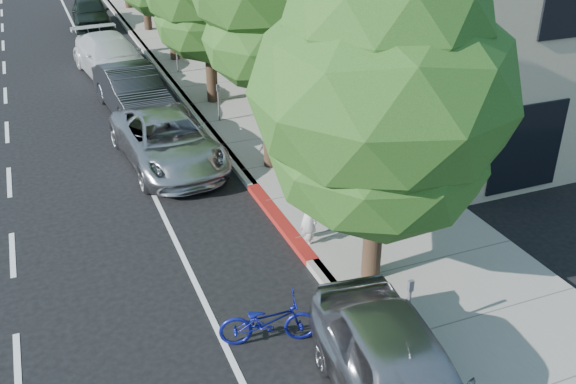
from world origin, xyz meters
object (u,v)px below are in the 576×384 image
bicycle (268,321)px  silver_suv (168,141)px  white_pickup (111,57)px  dark_suv_far (91,13)px  near_car_a (400,379)px  pedestrian (324,91)px  street_tree_0 (383,95)px  cyclist (309,215)px  dark_sedan (133,91)px

bicycle → silver_suv: bearing=14.1°
white_pickup → dark_suv_far: size_ratio=1.20×
near_car_a → pedestrian: pedestrian is taller
silver_suv → near_car_a: size_ratio=1.12×
silver_suv → dark_suv_far: size_ratio=1.14×
white_pickup → street_tree_0: bearing=-87.3°
cyclist → near_car_a: cyclist is taller
street_tree_0 → near_car_a: bearing=-112.1°
bicycle → dark_sedan: 13.24m
bicycle → dark_suv_far: dark_suv_far is taller
silver_suv → white_pickup: white_pickup is taller
street_tree_0 → dark_suv_far: street_tree_0 is taller
dark_suv_far → near_car_a: size_ratio=0.98×
dark_suv_far → bicycle: bearing=-87.3°
silver_suv → bicycle: bearing=-94.4°
street_tree_0 → silver_suv: (-2.65, 7.50, -3.43)m
near_car_a → silver_suv: bearing=103.4°
near_car_a → bicycle: bearing=124.1°
white_pickup → pedestrian: size_ratio=3.14×
bicycle → dark_sedan: dark_sedan is taller
bicycle → pedestrian: (5.80, 10.09, 0.56)m
cyclist → dark_sedan: size_ratio=0.33×
street_tree_0 → dark_sedan: bearing=103.0°
street_tree_0 → cyclist: bearing=110.0°
dark_sedan → white_pickup: 4.78m
white_pickup → cyclist: bearing=-88.6°
street_tree_0 → silver_suv: bearing=109.4°
white_pickup → near_car_a: (1.45, -20.51, -0.01)m
bicycle → dark_suv_far: (0.11, 27.22, 0.31)m
white_pickup → near_car_a: size_ratio=1.18×
street_tree_0 → cyclist: 3.85m
near_car_a → white_pickup: bearing=101.0°
near_car_a → pedestrian: 13.38m
cyclist → bicycle: 3.48m
pedestrian → cyclist: bearing=47.8°
silver_suv → dark_sedan: size_ratio=1.07×
street_tree_0 → near_car_a: 5.06m
bicycle → pedestrian: bearing=-15.5°
white_pickup → dark_suv_far: bearing=81.4°
dark_sedan → pedestrian: pedestrian is taller
bicycle → silver_suv: 8.50m
dark_suv_far → pedestrian: size_ratio=2.61×
bicycle → white_pickup: 18.01m
cyclist → dark_suv_far: bearing=4.3°
silver_suv → cyclist: bearing=-74.8°
dark_suv_far → dark_sedan: bearing=-88.1°
cyclist → pedestrian: pedestrian is taller
cyclist → white_pickup: (-2.22, 15.22, -0.01)m
bicycle → near_car_a: near_car_a is taller
dark_sedan → near_car_a: dark_sedan is taller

